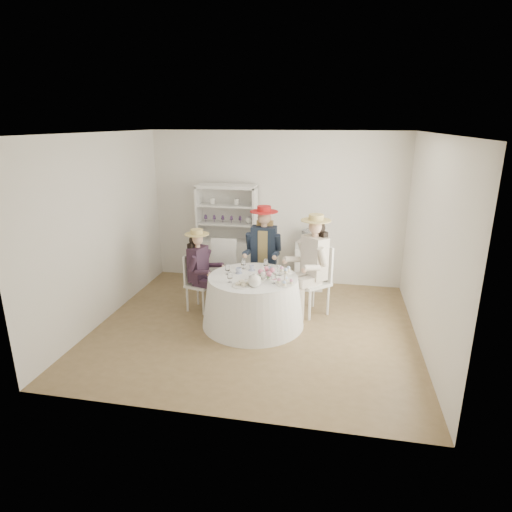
# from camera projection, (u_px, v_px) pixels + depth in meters

# --- Properties ---
(ground) EXTENTS (4.50, 4.50, 0.00)m
(ground) POSITION_uv_depth(u_px,v_px,m) (255.00, 327.00, 6.17)
(ground) COLOR brown
(ground) RESTS_ON ground
(ceiling) EXTENTS (4.50, 4.50, 0.00)m
(ceiling) POSITION_uv_depth(u_px,v_px,m) (254.00, 133.00, 5.36)
(ceiling) COLOR white
(ceiling) RESTS_ON wall_back
(wall_back) EXTENTS (4.50, 0.00, 4.50)m
(wall_back) POSITION_uv_depth(u_px,v_px,m) (276.00, 209.00, 7.64)
(wall_back) COLOR silver
(wall_back) RESTS_ON ground
(wall_front) EXTENTS (4.50, 0.00, 4.50)m
(wall_front) POSITION_uv_depth(u_px,v_px,m) (213.00, 293.00, 3.89)
(wall_front) COLOR silver
(wall_front) RESTS_ON ground
(wall_left) EXTENTS (0.00, 4.50, 4.50)m
(wall_left) POSITION_uv_depth(u_px,v_px,m) (102.00, 229.00, 6.17)
(wall_left) COLOR silver
(wall_left) RESTS_ON ground
(wall_right) EXTENTS (0.00, 4.50, 4.50)m
(wall_right) POSITION_uv_depth(u_px,v_px,m) (430.00, 246.00, 5.36)
(wall_right) COLOR silver
(wall_right) RESTS_ON ground
(tea_table) EXTENTS (1.48, 1.48, 0.73)m
(tea_table) POSITION_uv_depth(u_px,v_px,m) (253.00, 301.00, 6.18)
(tea_table) COLOR white
(tea_table) RESTS_ON ground
(hutch) EXTENTS (1.21, 0.78, 1.79)m
(hutch) POSITION_uv_depth(u_px,v_px,m) (228.00, 248.00, 7.79)
(hutch) COLOR silver
(hutch) RESTS_ON ground
(side_table) EXTENTS (0.53, 0.53, 0.76)m
(side_table) POSITION_uv_depth(u_px,v_px,m) (309.00, 266.00, 7.58)
(side_table) COLOR silver
(side_table) RESTS_ON ground
(hatbox) EXTENTS (0.34, 0.34, 0.28)m
(hatbox) POSITION_uv_depth(u_px,v_px,m) (310.00, 238.00, 7.43)
(hatbox) COLOR black
(hatbox) RESTS_ON side_table
(guest_left) EXTENTS (0.53, 0.49, 1.30)m
(guest_left) POSITION_uv_depth(u_px,v_px,m) (199.00, 265.00, 6.54)
(guest_left) COLOR silver
(guest_left) RESTS_ON ground
(guest_mid) EXTENTS (0.56, 0.59, 1.56)m
(guest_mid) POSITION_uv_depth(u_px,v_px,m) (264.00, 248.00, 6.93)
(guest_mid) COLOR silver
(guest_mid) RESTS_ON ground
(guest_right) EXTENTS (0.66, 0.65, 1.56)m
(guest_right) POSITION_uv_depth(u_px,v_px,m) (313.00, 259.00, 6.37)
(guest_right) COLOR silver
(guest_right) RESTS_ON ground
(spare_chair) EXTENTS (0.47, 0.47, 1.05)m
(spare_chair) POSITION_uv_depth(u_px,v_px,m) (226.00, 265.00, 7.09)
(spare_chair) COLOR silver
(spare_chair) RESTS_ON ground
(teacup_a) EXTENTS (0.10, 0.10, 0.07)m
(teacup_a) POSITION_uv_depth(u_px,v_px,m) (239.00, 271.00, 6.20)
(teacup_a) COLOR white
(teacup_a) RESTS_ON tea_table
(teacup_b) EXTENTS (0.09, 0.09, 0.07)m
(teacup_b) POSITION_uv_depth(u_px,v_px,m) (252.00, 268.00, 6.31)
(teacup_b) COLOR white
(teacup_b) RESTS_ON tea_table
(teacup_c) EXTENTS (0.11, 0.11, 0.08)m
(teacup_c) POSITION_uv_depth(u_px,v_px,m) (270.00, 270.00, 6.21)
(teacup_c) COLOR white
(teacup_c) RESTS_ON tea_table
(flower_bowl) EXTENTS (0.24, 0.24, 0.06)m
(flower_bowl) POSITION_uv_depth(u_px,v_px,m) (266.00, 276.00, 5.99)
(flower_bowl) COLOR white
(flower_bowl) RESTS_ON tea_table
(flower_arrangement) EXTENTS (0.20, 0.20, 0.08)m
(flower_arrangement) POSITION_uv_depth(u_px,v_px,m) (266.00, 272.00, 5.98)
(flower_arrangement) COLOR #D56A8C
(flower_arrangement) RESTS_ON tea_table
(table_teapot) EXTENTS (0.25, 0.18, 0.19)m
(table_teapot) POSITION_uv_depth(u_px,v_px,m) (255.00, 281.00, 5.69)
(table_teapot) COLOR white
(table_teapot) RESTS_ON tea_table
(sandwich_plate) EXTENTS (0.28, 0.28, 0.06)m
(sandwich_plate) POSITION_uv_depth(u_px,v_px,m) (242.00, 285.00, 5.73)
(sandwich_plate) COLOR white
(sandwich_plate) RESTS_ON tea_table
(cupcake_stand) EXTENTS (0.26, 0.26, 0.24)m
(cupcake_stand) POSITION_uv_depth(u_px,v_px,m) (285.00, 278.00, 5.76)
(cupcake_stand) COLOR white
(cupcake_stand) RESTS_ON tea_table
(stemware_set) EXTENTS (0.82, 0.82, 0.15)m
(stemware_set) POSITION_uv_depth(u_px,v_px,m) (253.00, 272.00, 6.04)
(stemware_set) COLOR white
(stemware_set) RESTS_ON tea_table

